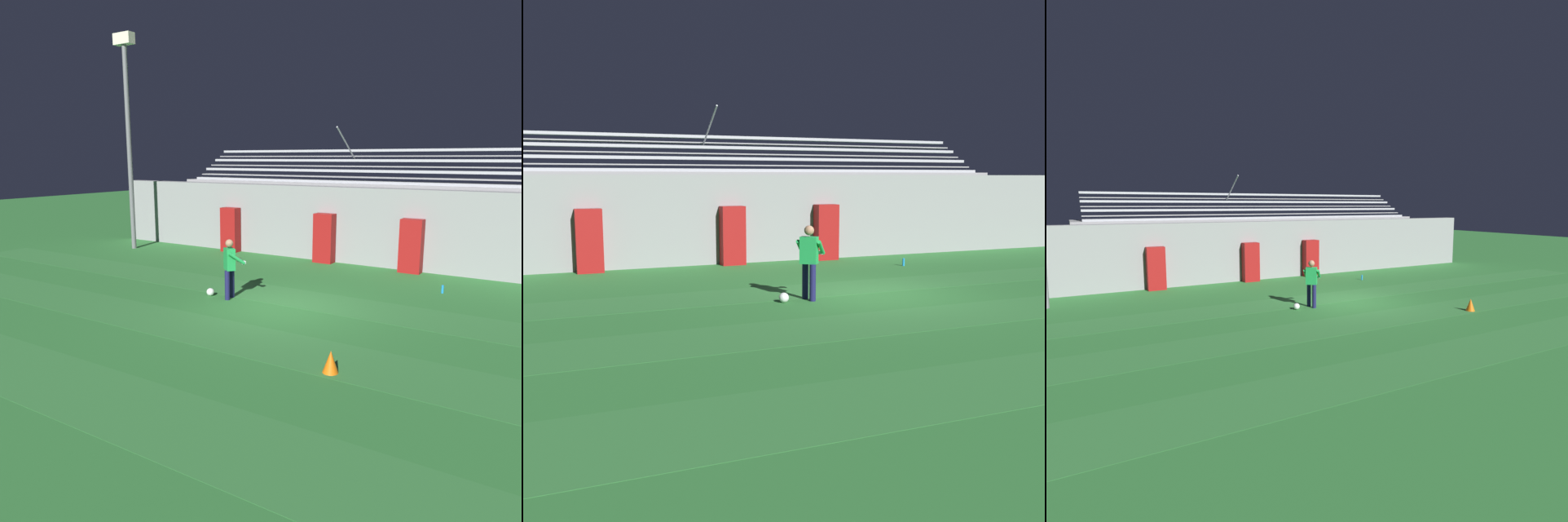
{
  "view_description": "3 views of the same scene",
  "coord_description": "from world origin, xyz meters",
  "views": [
    {
      "loc": [
        6.33,
        -11.15,
        3.85
      ],
      "look_at": [
        -0.98,
        0.49,
        1.06
      ],
      "focal_mm": 35.0,
      "sensor_mm": 36.0,
      "label": 1
    },
    {
      "loc": [
        -7.24,
        -12.22,
        2.72
      ],
      "look_at": [
        -2.36,
        -0.15,
        0.93
      ],
      "focal_mm": 42.0,
      "sensor_mm": 36.0,
      "label": 2
    },
    {
      "loc": [
        -9.13,
        -13.13,
        3.59
      ],
      "look_at": [
        -1.91,
        -0.08,
        1.67
      ],
      "focal_mm": 30.0,
      "sensor_mm": 36.0,
      "label": 3
    }
  ],
  "objects": [
    {
      "name": "padding_pillar_gate_left",
      "position": [
        -1.62,
        5.95,
        0.92
      ],
      "size": [
        0.74,
        0.44,
        1.84
      ],
      "primitive_type": "cube",
      "color": "maroon",
      "rests_on": "ground"
    },
    {
      "name": "ground_plane",
      "position": [
        0.0,
        0.0,
        0.0
      ],
      "size": [
        80.0,
        80.0,
        0.0
      ],
      "primitive_type": "plane",
      "color": "#2D7533"
    },
    {
      "name": "goalkeeper",
      "position": [
        -1.69,
        0.01,
        0.95
      ],
      "size": [
        0.74,
        0.73,
        1.67
      ],
      "color": "#19194C",
      "rests_on": "ground"
    },
    {
      "name": "turf_stripe_near",
      "position": [
        0.0,
        -6.0,
        0.0
      ],
      "size": [
        28.0,
        1.76,
        0.01
      ],
      "primitive_type": "cube",
      "color": "#337A38",
      "rests_on": "ground"
    },
    {
      "name": "padding_pillar_far_left",
      "position": [
        -5.91,
        5.95,
        0.92
      ],
      "size": [
        0.74,
        0.44,
        1.84
      ],
      "primitive_type": "cube",
      "color": "maroon",
      "rests_on": "ground"
    },
    {
      "name": "padding_pillar_gate_right",
      "position": [
        1.62,
        5.95,
        0.92
      ],
      "size": [
        0.74,
        0.44,
        1.84
      ],
      "primitive_type": "cube",
      "color": "maroon",
      "rests_on": "ground"
    },
    {
      "name": "turf_stripe_mid",
      "position": [
        0.0,
        -2.49,
        0.0
      ],
      "size": [
        28.0,
        1.76,
        0.01
      ],
      "primitive_type": "cube",
      "color": "#337A38",
      "rests_on": "ground"
    },
    {
      "name": "back_wall",
      "position": [
        0.0,
        6.5,
        1.4
      ],
      "size": [
        24.0,
        0.6,
        2.8
      ],
      "primitive_type": "cube",
      "color": "gray",
      "rests_on": "ground"
    },
    {
      "name": "water_bottle",
      "position": [
        3.21,
        3.72,
        0.12
      ],
      "size": [
        0.07,
        0.07,
        0.24
      ],
      "primitive_type": "cylinder",
      "color": "#1E8CD8",
      "rests_on": "ground"
    },
    {
      "name": "turf_stripe_far",
      "position": [
        0.0,
        1.02,
        0.0
      ],
      "size": [
        28.0,
        1.76,
        0.01
      ],
      "primitive_type": "cube",
      "color": "#337A38",
      "rests_on": "ground"
    },
    {
      "name": "soccer_ball",
      "position": [
        -2.33,
        -0.07,
        0.11
      ],
      "size": [
        0.22,
        0.22,
        0.22
      ],
      "primitive_type": "sphere",
      "color": "white",
      "rests_on": "ground"
    },
    {
      "name": "bleacher_stand",
      "position": [
        -0.0,
        8.49,
        1.5
      ],
      "size": [
        18.0,
        3.35,
        5.03
      ],
      "color": "gray",
      "rests_on": "ground"
    },
    {
      "name": "traffic_cone",
      "position": [
        2.78,
        -3.11,
        0.21
      ],
      "size": [
        0.3,
        0.3,
        0.42
      ],
      "primitive_type": "cone",
      "color": "orange",
      "rests_on": "ground"
    }
  ]
}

